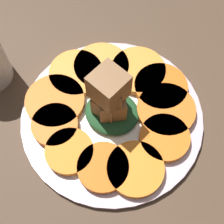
# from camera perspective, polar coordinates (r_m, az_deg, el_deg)

# --- Properties ---
(table_slab) EXTENTS (1.20, 1.20, 0.02)m
(table_slab) POSITION_cam_1_polar(r_m,az_deg,el_deg) (0.53, -0.00, -1.48)
(table_slab) COLOR #4C3828
(table_slab) RESTS_ON ground
(plate) EXTENTS (0.30, 0.30, 0.01)m
(plate) POSITION_cam_1_polar(r_m,az_deg,el_deg) (0.52, -0.00, -0.78)
(plate) COLOR silver
(plate) RESTS_ON table_slab
(carrot_slice_0) EXTENTS (0.10, 0.10, 0.01)m
(carrot_slice_0) POSITION_cam_1_polar(r_m,az_deg,el_deg) (0.53, -10.36, 1.96)
(carrot_slice_0) COLOR orange
(carrot_slice_0) RESTS_ON plate
(carrot_slice_1) EXTENTS (0.07, 0.07, 0.01)m
(carrot_slice_1) POSITION_cam_1_polar(r_m,az_deg,el_deg) (0.51, -10.41, -2.38)
(carrot_slice_1) COLOR orange
(carrot_slice_1) RESTS_ON plate
(carrot_slice_2) EXTENTS (0.07, 0.07, 0.01)m
(carrot_slice_2) POSITION_cam_1_polar(r_m,az_deg,el_deg) (0.49, -7.80, -7.16)
(carrot_slice_2) COLOR orange
(carrot_slice_2) RESTS_ON plate
(carrot_slice_3) EXTENTS (0.08, 0.08, 0.01)m
(carrot_slice_3) POSITION_cam_1_polar(r_m,az_deg,el_deg) (0.47, -1.66, -10.09)
(carrot_slice_3) COLOR #D76115
(carrot_slice_3) RESTS_ON plate
(carrot_slice_4) EXTENTS (0.09, 0.09, 0.01)m
(carrot_slice_4) POSITION_cam_1_polar(r_m,az_deg,el_deg) (0.48, 4.30, -10.33)
(carrot_slice_4) COLOR orange
(carrot_slice_4) RESTS_ON plate
(carrot_slice_5) EXTENTS (0.08, 0.08, 0.01)m
(carrot_slice_5) POSITION_cam_1_polar(r_m,az_deg,el_deg) (0.50, 9.56, -4.68)
(carrot_slice_5) COLOR orange
(carrot_slice_5) RESTS_ON plate
(carrot_slice_6) EXTENTS (0.10, 0.10, 0.01)m
(carrot_slice_6) POSITION_cam_1_polar(r_m,az_deg,el_deg) (0.52, 9.85, 0.41)
(carrot_slice_6) COLOR orange
(carrot_slice_6) RESTS_ON plate
(carrot_slice_7) EXTENTS (0.09, 0.09, 0.01)m
(carrot_slice_7) POSITION_cam_1_polar(r_m,az_deg,el_deg) (0.54, 8.90, 4.56)
(carrot_slice_7) COLOR orange
(carrot_slice_7) RESTS_ON plate
(carrot_slice_8) EXTENTS (0.10, 0.10, 0.01)m
(carrot_slice_8) POSITION_cam_1_polar(r_m,az_deg,el_deg) (0.55, 4.83, 7.58)
(carrot_slice_8) COLOR orange
(carrot_slice_8) RESTS_ON plate
(carrot_slice_9) EXTENTS (0.10, 0.10, 0.01)m
(carrot_slice_9) POSITION_cam_1_polar(r_m,az_deg,el_deg) (0.55, -1.94, 8.30)
(carrot_slice_9) COLOR orange
(carrot_slice_9) RESTS_ON plate
(carrot_slice_10) EXTENTS (0.09, 0.09, 0.01)m
(carrot_slice_10) POSITION_cam_1_polar(r_m,az_deg,el_deg) (0.55, -6.58, 7.07)
(carrot_slice_10) COLOR orange
(carrot_slice_10) RESTS_ON plate
(center_pile) EXTENTS (0.09, 0.08, 0.11)m
(center_pile) POSITION_cam_1_polar(r_m,az_deg,el_deg) (0.47, -0.32, 1.95)
(center_pile) COLOR #1E4723
(center_pile) RESTS_ON plate
(fork) EXTENTS (0.17, 0.02, 0.00)m
(fork) POSITION_cam_1_polar(r_m,az_deg,el_deg) (0.49, -4.86, -6.25)
(fork) COLOR #B2B2B7
(fork) RESTS_ON plate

